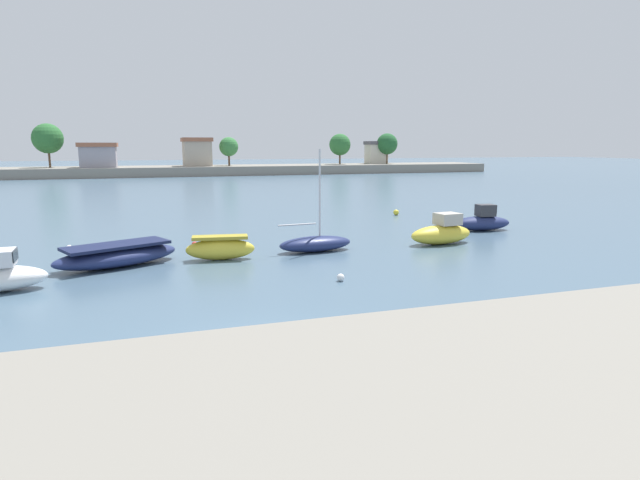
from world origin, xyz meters
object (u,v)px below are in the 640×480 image
Objects in this scene: moored_boat_4 at (442,232)px; mooring_buoy_3 at (341,277)px; moored_boat_1 at (117,256)px; mooring_buoy_0 at (69,248)px; moored_boat_5 at (482,222)px; moored_boat_2 at (220,248)px; mooring_buoy_4 at (195,245)px; moored_boat_3 at (316,243)px; mooring_buoy_1 at (396,212)px.

moored_boat_4 is 12.84× the size of mooring_buoy_3.
moored_boat_1 is 5.31m from mooring_buoy_0.
moored_boat_5 is 15.98m from mooring_buoy_3.
moored_boat_2 is 10.24× the size of mooring_buoy_4.
mooring_buoy_3 is at bearing -103.04° from moored_boat_3.
moored_boat_2 reaches higher than mooring_buoy_3.
moored_boat_2 is 7.59× the size of mooring_buoy_1.
mooring_buoy_0 is 0.89× the size of mooring_buoy_4.
moored_boat_3 is at bearing -27.26° from mooring_buoy_4.
mooring_buoy_1 is at bearing 6.65° from moored_boat_1.
mooring_buoy_0 is at bearing 160.66° from moored_boat_4.
moored_boat_3 is 12.79m from mooring_buoy_0.
mooring_buoy_0 is (-19.33, 4.46, -0.49)m from moored_boat_4.
mooring_buoy_4 is at bearing 118.59° from mooring_buoy_3.
moored_boat_2 reaches higher than moored_boat_1.
moored_boat_3 reaches higher than moored_boat_1.
moored_boat_2 is at bearing -33.29° from mooring_buoy_0.
moored_boat_4 is 12.19m from mooring_buoy_1.
moored_boat_4 is at bearing 9.12° from moored_boat_2.
moored_boat_5 is (17.13, 3.54, 0.01)m from moored_boat_2.
moored_boat_5 is at bearing -15.32° from moored_boat_1.
moored_boat_4 is at bearing 35.53° from mooring_buoy_3.
mooring_buoy_3 is at bearing -61.41° from mooring_buoy_4.
moored_boat_1 is at bearing 146.71° from mooring_buoy_3.
moored_boat_3 reaches higher than mooring_buoy_4.
mooring_buoy_1 is 20.90m from mooring_buoy_3.
moored_boat_2 is 8.57m from mooring_buoy_0.
moored_boat_5 is 12.07× the size of mooring_buoy_4.
moored_boat_4 reaches higher than mooring_buoy_3.
moored_boat_3 is 7.27m from moored_boat_4.
mooring_buoy_1 reaches higher than mooring_buoy_3.
mooring_buoy_4 is (-18.04, -0.10, -0.40)m from moored_boat_5.
moored_boat_4 is 5.95m from moored_boat_5.
moored_boat_5 is (21.72, 3.48, 0.07)m from moored_boat_1.
moored_boat_2 is at bearing -75.22° from mooring_buoy_4.
moored_boat_1 is at bearing -172.82° from moored_boat_2.
moored_boat_5 is at bearing 0.31° from mooring_buoy_4.
moored_boat_1 is 18.09× the size of mooring_buoy_4.
moored_boat_4 is at bearing -139.65° from moored_boat_5.
moored_boat_5 is at bearing -77.67° from mooring_buoy_1.
moored_boat_3 reaches higher than moored_boat_4.
moored_boat_5 is (4.96, 3.30, -0.07)m from moored_boat_4.
mooring_buoy_1 is (-1.86, 8.49, -0.35)m from moored_boat_5.
mooring_buoy_1 is (3.10, 11.78, -0.42)m from moored_boat_4.
mooring_buoy_1 is at bearing 18.10° from mooring_buoy_0.
moored_boat_1 reaches higher than mooring_buoy_3.
mooring_buoy_0 is at bearing 168.64° from mooring_buoy_4.
moored_boat_4 is at bearing -13.75° from mooring_buoy_4.
mooring_buoy_4 is at bearing -172.96° from moored_boat_5.
moored_boat_5 is 8.69m from mooring_buoy_1.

